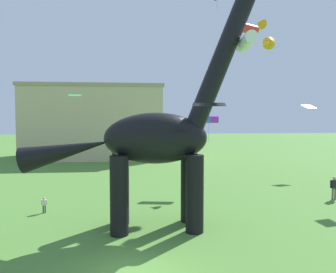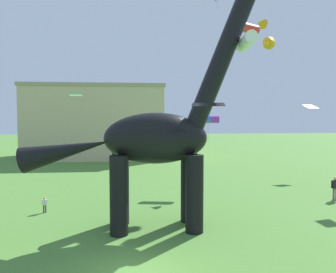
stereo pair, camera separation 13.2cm
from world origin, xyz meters
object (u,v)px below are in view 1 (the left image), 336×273
Objects in this scene: person_strolling_adult at (44,203)px; person_far_spectator at (334,186)px; dinosaur_sculpture at (155,138)px; kite_mid_right at (206,119)px; kite_far_right at (309,107)px; kite_far_left at (209,105)px; kite_high_left at (75,95)px; kite_mid_center at (248,27)px; kite_mid_left at (251,42)px.

person_strolling_adult is 21.25m from person_far_spectator.
kite_mid_right is at bearing 87.81° from dinosaur_sculpture.
kite_far_right is at bearing 66.83° from dinosaur_sculpture.
kite_far_right is at bearing 50.44° from kite_far_left.
kite_far_right is at bearing 25.82° from kite_mid_right.
dinosaur_sculpture is 17.39m from kite_high_left.
person_far_spectator is 15.06m from kite_mid_center.
kite_high_left is at bearing -178.26° from kite_far_right.
dinosaur_sculpture is 7.63m from kite_mid_left.
person_far_spectator is 0.76× the size of kite_mid_right.
kite_far_left is 5.39m from kite_mid_left.
dinosaur_sculpture is at bearing 28.81° from person_far_spectator.
kite_mid_left is at bearing -88.50° from kite_mid_right.
kite_mid_center is at bearing -19.16° from kite_high_left.
kite_mid_right is 1.50× the size of kite_high_left.
kite_mid_right is (2.74, 12.89, -0.73)m from kite_far_left.
dinosaur_sculpture reaches higher than kite_far_right.
dinosaur_sculpture is 15.51m from person_far_spectator.
kite_far_right is at bearing 52.22° from kite_mid_left.
person_strolling_adult is 0.62× the size of kite_far_right.
person_far_spectator is 15.34m from kite_far_left.
kite_far_right is 14.70m from kite_mid_right.
person_far_spectator is 24.83m from kite_high_left.
dinosaur_sculpture is 6.06× the size of kite_mid_right.
kite_mid_left is at bearing -127.78° from kite_far_right.
kite_far_left is at bearing -129.56° from kite_far_right.
dinosaur_sculpture is at bearing -69.68° from person_strolling_adult.
dinosaur_sculpture is 13.52× the size of person_strolling_adult.
person_strolling_adult is at bearing 13.00° from person_far_spectator.
kite_mid_center is (6.48, 12.95, 7.41)m from kite_far_left.
kite_mid_left is at bearing 21.07° from dinosaur_sculpture.
kite_high_left is (-15.96, 5.55, -5.72)m from kite_mid_center.
kite_far_left is 20.85m from kite_high_left.
person_far_spectator is 0.58× the size of kite_mid_center.
kite_mid_right is at bearing -154.18° from kite_far_right.
kite_high_left reaches higher than kite_far_right.
dinosaur_sculpture reaches higher than kite_mid_left.
person_strolling_adult is 0.67× the size of kite_high_left.
person_far_spectator is (21.21, 1.35, 0.44)m from person_strolling_adult.
kite_far_right is 13.20m from kite_mid_center.
person_far_spectator is (14.11, 4.99, -4.04)m from dinosaur_sculpture.
kite_high_left is at bearing 117.13° from kite_far_left.
dinosaur_sculpture is at bearing 128.37° from kite_far_left.
kite_mid_right is at bearing 91.50° from kite_mid_left.
kite_high_left is (-12.22, 5.60, 2.42)m from kite_mid_right.
kite_high_left reaches higher than kite_far_left.
kite_mid_center reaches higher than person_strolling_adult.
kite_mid_right is at bearing -15.43° from person_strolling_adult.
kite_mid_left is (-8.72, -5.38, 9.43)m from person_far_spectator.
kite_mid_center is 8.96m from kite_mid_right.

